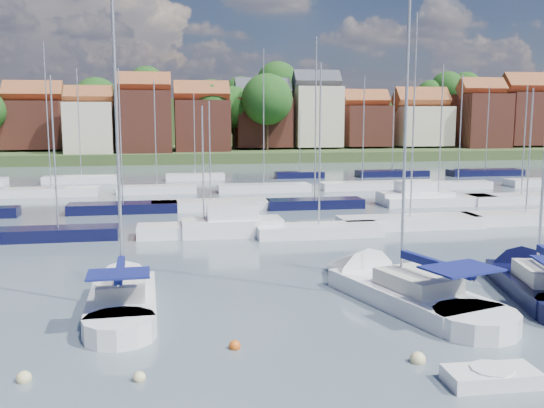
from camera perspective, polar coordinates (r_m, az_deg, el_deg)
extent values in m
plane|color=#495A63|center=(63.08, -0.94, 0.72)|extent=(260.00, 260.00, 0.00)
cube|color=white|center=(27.30, -13.85, -9.27)|extent=(2.99, 6.78, 1.20)
cone|color=white|center=(31.31, -13.58, -6.97)|extent=(2.89, 3.34, 2.79)
cylinder|color=white|center=(24.13, -14.14, -11.67)|extent=(2.87, 2.87, 1.20)
cube|color=beige|center=(26.58, -13.96, -7.62)|extent=(2.04, 2.85, 0.70)
cylinder|color=#B2B2B7|center=(26.55, -14.33, 5.18)|extent=(0.14, 0.14, 12.40)
cylinder|color=#B2B2B7|center=(25.46, -14.11, -6.36)|extent=(0.21, 3.72, 0.10)
cube|color=#111756|center=(25.43, -14.12, -6.03)|extent=(0.41, 3.54, 0.35)
cube|color=#111756|center=(24.22, -14.25, -6.39)|extent=(2.42, 1.75, 0.08)
cube|color=white|center=(28.23, 12.70, -8.64)|extent=(5.59, 8.74, 1.20)
cone|color=white|center=(32.13, 6.91, -6.40)|extent=(4.38, 4.76, 3.38)
cylinder|color=white|center=(25.40, 18.62, -10.82)|extent=(4.22, 4.22, 1.20)
cube|color=beige|center=(27.55, 13.51, -7.04)|extent=(3.25, 3.92, 0.70)
cylinder|color=#B2B2B7|center=(27.45, 12.49, 8.07)|extent=(0.14, 0.14, 15.02)
cylinder|color=#B2B2B7|center=(26.52, 15.15, -5.80)|extent=(1.41, 4.34, 0.10)
cube|color=#111756|center=(26.49, 15.17, -5.49)|extent=(1.53, 4.18, 0.35)
cube|color=#111756|center=(25.42, 17.39, -5.82)|extent=(3.34, 2.78, 0.08)
cube|color=black|center=(31.39, 23.92, -7.43)|extent=(4.67, 7.81, 1.20)
cone|color=black|center=(35.56, 21.39, -5.48)|extent=(3.79, 4.16, 3.04)
cube|color=white|center=(21.02, 19.95, -15.14)|extent=(2.94, 1.43, 0.57)
cylinder|color=white|center=(20.96, 19.97, -14.74)|extent=(1.35, 1.35, 0.36)
sphere|color=beige|center=(21.62, -22.29, -15.19)|extent=(0.49, 0.49, 0.49)
sphere|color=beige|center=(20.61, -12.37, -15.93)|extent=(0.41, 0.41, 0.41)
sphere|color=#D85914|center=(22.68, -3.52, -13.42)|extent=(0.43, 0.43, 0.43)
sphere|color=beige|center=(22.07, 13.54, -14.28)|extent=(0.54, 0.54, 0.54)
sphere|color=#D85914|center=(31.44, 9.53, -7.26)|extent=(0.51, 0.51, 0.51)
cube|color=black|center=(43.67, -19.46, -2.74)|extent=(8.01, 2.24, 1.00)
cylinder|color=#B2B2B7|center=(42.99, -19.82, 4.58)|extent=(0.12, 0.12, 10.16)
cube|color=white|center=(42.79, -6.42, -2.53)|extent=(9.22, 2.58, 1.00)
cylinder|color=#B2B2B7|center=(42.17, -6.52, 3.61)|extent=(0.12, 0.12, 8.18)
cube|color=white|center=(42.45, 4.43, -2.59)|extent=(8.78, 2.46, 1.00)
cylinder|color=#B2B2B7|center=(41.72, 4.53, 5.57)|extent=(0.12, 0.12, 11.06)
cube|color=white|center=(46.78, 12.86, -1.75)|extent=(10.79, 3.02, 1.00)
cylinder|color=#B2B2B7|center=(46.07, 13.19, 8.01)|extent=(0.12, 0.12, 14.87)
cube|color=white|center=(51.62, 22.74, -1.26)|extent=(10.13, 2.84, 1.00)
cylinder|color=#B2B2B7|center=(51.06, 23.08, 4.61)|extent=(0.12, 0.12, 9.59)
cube|color=white|center=(42.72, -3.78, -2.31)|extent=(7.00, 2.60, 1.40)
cube|color=white|center=(42.53, -3.80, -0.85)|extent=(3.50, 2.20, 1.30)
cube|color=black|center=(54.12, -13.83, -0.42)|extent=(9.30, 2.60, 1.00)
cylinder|color=#B2B2B7|center=(53.55, -14.07, 6.19)|extent=(0.12, 0.12, 11.48)
cube|color=white|center=(54.49, -5.80, -0.16)|extent=(10.40, 2.91, 1.00)
cylinder|color=#B2B2B7|center=(53.99, -5.88, 4.97)|extent=(0.12, 0.12, 8.77)
cube|color=black|center=(55.25, 4.04, -0.02)|extent=(8.80, 2.46, 1.00)
cylinder|color=#B2B2B7|center=(54.66, 4.13, 7.95)|extent=(0.12, 0.12, 14.33)
cube|color=white|center=(59.14, 15.35, 0.25)|extent=(10.73, 3.00, 1.00)
cylinder|color=#B2B2B7|center=(58.61, 15.60, 6.62)|extent=(0.12, 0.12, 12.14)
cube|color=white|center=(63.03, 22.37, 0.40)|extent=(10.48, 2.93, 1.00)
cylinder|color=#B2B2B7|center=(62.55, 22.66, 5.53)|extent=(0.12, 0.12, 10.28)
cube|color=white|center=(59.08, 13.31, 0.47)|extent=(7.00, 2.60, 1.40)
cube|color=white|center=(58.95, 13.35, 1.52)|extent=(3.50, 2.20, 1.30)
cube|color=white|center=(67.51, -20.06, 1.02)|extent=(9.71, 2.72, 1.00)
cylinder|color=#B2B2B7|center=(67.03, -20.40, 7.77)|extent=(0.12, 0.12, 14.88)
cube|color=white|center=(66.75, -10.79, 1.30)|extent=(8.49, 2.38, 1.00)
cylinder|color=#B2B2B7|center=(66.29, -10.93, 6.59)|extent=(0.12, 0.12, 11.31)
cube|color=white|center=(66.86, -0.78, 1.46)|extent=(10.16, 2.85, 1.00)
cylinder|color=#B2B2B7|center=(66.37, -0.79, 8.16)|extent=(0.12, 0.12, 14.59)
cube|color=white|center=(69.68, 8.49, 1.65)|extent=(9.53, 2.67, 1.00)
cylinder|color=#B2B2B7|center=(69.23, 8.60, 6.97)|extent=(0.12, 0.12, 11.91)
cube|color=white|center=(72.64, 17.09, 1.65)|extent=(7.62, 2.13, 1.00)
cylinder|color=#B2B2B7|center=(72.21, 17.32, 6.83)|extent=(0.12, 0.12, 12.13)
cube|color=white|center=(79.41, -17.49, 2.18)|extent=(9.24, 2.59, 1.00)
cylinder|color=#B2B2B7|center=(79.01, -17.72, 7.29)|extent=(0.12, 0.12, 13.17)
cube|color=white|center=(79.54, -7.24, 2.51)|extent=(7.57, 2.12, 1.00)
cylinder|color=#B2B2B7|center=(79.17, -7.31, 6.56)|extent=(0.12, 0.12, 10.24)
cube|color=black|center=(81.56, 2.61, 2.71)|extent=(6.58, 1.84, 1.00)
cylinder|color=#B2B2B7|center=(81.24, 2.63, 5.87)|extent=(0.12, 0.12, 8.01)
cube|color=black|center=(85.28, 11.23, 2.81)|extent=(9.92, 2.78, 1.00)
cylinder|color=#B2B2B7|center=(84.92, 11.34, 6.81)|extent=(0.12, 0.12, 10.92)
cube|color=black|center=(90.04, 19.42, 2.78)|extent=(10.55, 2.95, 1.00)
cylinder|color=#B2B2B7|center=(89.70, 19.62, 6.76)|extent=(0.12, 0.12, 11.51)
cube|color=#3A4924|center=(139.33, -5.92, 5.01)|extent=(200.00, 70.00, 3.00)
cube|color=#3A4924|center=(164.07, -6.58, 7.15)|extent=(200.00, 60.00, 14.00)
cube|color=brown|center=(121.91, -21.40, 6.95)|extent=(10.37, 9.97, 8.73)
cube|color=brown|center=(121.96, -21.54, 9.60)|extent=(10.57, 5.13, 5.13)
cube|color=beige|center=(111.53, -16.74, 6.84)|extent=(8.09, 8.80, 8.96)
cube|color=brown|center=(111.55, -16.86, 9.65)|extent=(8.25, 4.00, 4.00)
cube|color=brown|center=(111.75, -11.88, 7.54)|extent=(9.36, 10.17, 10.97)
cube|color=brown|center=(111.86, -11.98, 10.93)|extent=(9.54, 4.63, 4.63)
cube|color=brown|center=(113.61, -6.60, 7.28)|extent=(9.90, 8.56, 9.42)
cube|color=brown|center=(113.66, -6.65, 10.27)|extent=(10.10, 4.90, 4.90)
cube|color=brown|center=(119.90, -0.89, 7.69)|extent=(10.59, 8.93, 9.49)
cube|color=#383A42|center=(119.97, -0.90, 10.58)|extent=(10.80, 5.24, 5.24)
cube|color=beige|center=(121.18, 4.18, 8.19)|extent=(9.01, 8.61, 11.65)
cube|color=#383A42|center=(121.36, 4.22, 11.46)|extent=(9.19, 4.46, 4.46)
cube|color=brown|center=(125.30, 8.72, 7.29)|extent=(9.10, 9.34, 8.00)
cube|color=brown|center=(125.31, 8.77, 9.63)|extent=(9.28, 4.50, 4.50)
cube|color=beige|center=(129.16, 13.78, 7.15)|extent=(10.86, 9.59, 7.88)
cube|color=brown|center=(129.18, 13.86, 9.48)|extent=(11.07, 5.37, 5.37)
cube|color=brown|center=(131.97, 19.00, 7.37)|extent=(9.18, 9.96, 10.97)
cube|color=brown|center=(132.06, 19.14, 10.23)|extent=(9.36, 4.54, 4.54)
cube|color=brown|center=(138.91, 22.91, 7.40)|extent=(11.39, 9.67, 10.76)
cube|color=brown|center=(139.03, 23.07, 10.19)|extent=(11.62, 5.64, 5.64)
cylinder|color=#382619|center=(152.53, 16.09, 8.11)|extent=(0.50, 0.50, 4.47)
sphere|color=#28571B|center=(152.66, 16.18, 10.38)|extent=(8.18, 8.18, 8.18)
cylinder|color=#382619|center=(118.51, -3.54, 6.16)|extent=(0.50, 0.50, 4.46)
sphere|color=#28571B|center=(118.42, -3.57, 9.09)|extent=(8.15, 8.15, 8.15)
cylinder|color=#382619|center=(137.71, 0.52, 8.46)|extent=(0.50, 0.50, 5.15)
sphere|color=#28571B|center=(137.89, 0.53, 11.37)|extent=(9.41, 9.41, 9.41)
cylinder|color=#382619|center=(138.11, -11.63, 8.33)|extent=(0.50, 0.50, 4.56)
sphere|color=#28571B|center=(138.26, -11.71, 10.90)|extent=(8.34, 8.34, 8.34)
cylinder|color=#382619|center=(127.78, -16.08, 6.17)|extent=(0.50, 0.50, 5.15)
sphere|color=#28571B|center=(127.74, -16.21, 9.30)|extent=(9.42, 9.42, 9.42)
cylinder|color=#382619|center=(132.27, -22.74, 7.03)|extent=(0.50, 0.50, 3.42)
sphere|color=#28571B|center=(132.30, -22.86, 9.04)|extent=(6.26, 6.26, 6.26)
cylinder|color=#382619|center=(128.72, 0.60, 6.20)|extent=(0.50, 0.50, 3.77)
sphere|color=#28571B|center=(128.62, 0.61, 8.48)|extent=(6.89, 6.89, 6.89)
cylinder|color=#382619|center=(114.32, -0.46, 6.29)|extent=(0.50, 0.50, 5.21)
sphere|color=#28571B|center=(114.28, -0.47, 9.83)|extent=(9.53, 9.53, 9.53)
cylinder|color=#382619|center=(142.79, 20.32, 5.74)|extent=(0.50, 0.50, 2.97)
sphere|color=#28571B|center=(142.69, 20.40, 7.36)|extent=(5.44, 5.44, 5.44)
cylinder|color=#382619|center=(115.90, -5.70, 6.18)|extent=(0.50, 0.50, 4.84)
sphere|color=#28571B|center=(115.84, -5.75, 9.43)|extent=(8.85, 8.85, 8.85)
cylinder|color=#382619|center=(150.98, 14.64, 8.03)|extent=(0.50, 0.50, 3.72)
sphere|color=#28571B|center=(151.06, 14.71, 9.95)|extent=(6.80, 6.80, 6.80)
cylinder|color=#382619|center=(132.37, 19.00, 5.87)|extent=(0.50, 0.50, 4.05)
sphere|color=#28571B|center=(132.29, 19.11, 8.24)|extent=(7.40, 7.40, 7.40)
cylinder|color=#382619|center=(136.05, -2.96, 8.17)|extent=(0.50, 0.50, 3.93)
sphere|color=#28571B|center=(136.14, -2.98, 10.42)|extent=(7.19, 7.19, 7.19)
cylinder|color=#382619|center=(128.54, 8.44, 6.12)|extent=(0.50, 0.50, 3.82)
sphere|color=#28571B|center=(128.44, 8.49, 8.43)|extent=(6.99, 6.99, 6.99)
cylinder|color=#382619|center=(115.24, -13.82, 5.63)|extent=(0.50, 0.50, 3.48)
sphere|color=#28571B|center=(115.13, -13.90, 7.98)|extent=(6.37, 6.37, 6.37)
cylinder|color=#382619|center=(141.66, 18.52, 5.81)|extent=(0.50, 0.50, 2.99)
sphere|color=#28571B|center=(141.57, 18.60, 7.45)|extent=(5.46, 5.46, 5.46)
cylinder|color=#382619|center=(121.64, -3.64, 5.93)|extent=(0.50, 0.50, 3.25)
sphere|color=#28571B|center=(121.53, -3.66, 8.01)|extent=(5.94, 5.94, 5.94)
cylinder|color=#382619|center=(122.78, -6.83, 5.85)|extent=(0.50, 0.50, 2.98)
sphere|color=#28571B|center=(122.67, -6.86, 7.74)|extent=(5.46, 5.46, 5.46)
cylinder|color=#382619|center=(161.65, 17.67, 8.34)|extent=(0.50, 0.50, 4.29)
sphere|color=#28571B|center=(161.79, 17.76, 10.40)|extent=(7.84, 7.84, 7.84)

